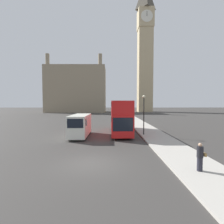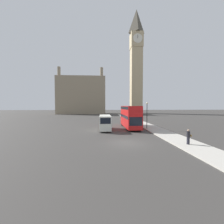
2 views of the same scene
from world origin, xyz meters
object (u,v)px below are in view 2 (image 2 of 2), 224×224
at_px(white_van, 105,122).
at_px(street_lamp, 147,111).
at_px(red_double_decker_bus, 130,116).
at_px(pedestrian, 188,137).
at_px(clock_tower, 136,61).

height_order(white_van, street_lamp, street_lamp).
relative_size(red_double_decker_bus, pedestrian, 6.17).
bearing_deg(red_double_decker_bus, pedestrian, -74.19).
relative_size(red_double_decker_bus, white_van, 1.65).
bearing_deg(red_double_decker_bus, clock_tower, 75.99).
relative_size(white_van, street_lamp, 1.24).
height_order(red_double_decker_bus, white_van, red_double_decker_bus).
bearing_deg(white_van, clock_tower, 72.19).
xyz_separation_m(clock_tower, red_double_decker_bus, (-14.74, -59.06, -28.82)).
xyz_separation_m(white_van, pedestrian, (8.90, -11.18, -0.45)).
bearing_deg(street_lamp, white_van, -175.65).
bearing_deg(white_van, pedestrian, -51.46).
distance_m(red_double_decker_bus, pedestrian, 14.28).
bearing_deg(clock_tower, pedestrian, -98.50).
xyz_separation_m(red_double_decker_bus, pedestrian, (3.87, -13.67, -1.47)).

